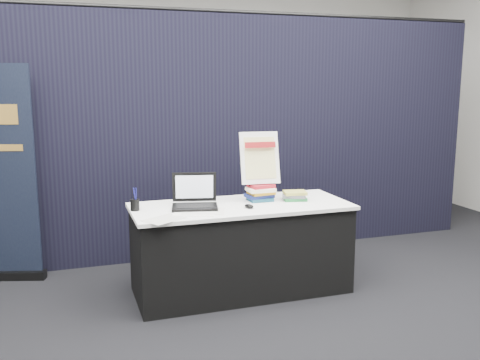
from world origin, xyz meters
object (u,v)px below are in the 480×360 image
book_stack_tall (261,192)px  display_table (241,248)px  stacking_chair (264,206)px  book_stack_short (294,196)px  laptop (193,199)px  info_sign (260,158)px

book_stack_tall → display_table: bearing=-157.4°
stacking_chair → book_stack_short: bearing=-76.3°
book_stack_short → stacking_chair: (0.06, 0.87, -0.29)m
laptop → info_sign: bearing=21.1°
book_stack_short → info_sign: 0.44m
laptop → book_stack_short: laptop is taller
laptop → book_stack_short: 0.88m
display_table → laptop: size_ratio=4.40×
book_stack_short → info_sign: bearing=159.5°
info_sign → book_stack_tall: bearing=-84.6°
stacking_chair → info_sign: bearing=-96.1°
laptop → stacking_chair: laptop is taller
laptop → book_stack_tall: laptop is taller
display_table → book_stack_short: size_ratio=8.48×
book_stack_tall → stacking_chair: size_ratio=0.24×
laptop → book_stack_short: (0.88, -0.02, -0.02)m
book_stack_tall → book_stack_short: bearing=-14.7°
book_stack_short → stacking_chair: bearing=86.0°
laptop → book_stack_tall: (0.60, 0.05, 0.01)m
laptop → info_sign: 0.68m
info_sign → stacking_chair: (0.34, 0.77, -0.61)m
book_stack_short → book_stack_tall: bearing=165.3°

